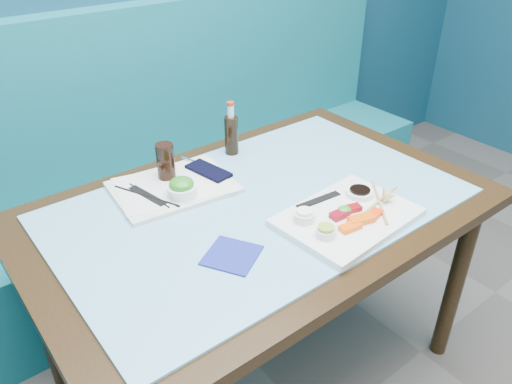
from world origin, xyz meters
TOP-DOWN VIEW (x-y plane):
  - booth_bench at (0.00, 2.29)m, footprint 3.00×0.56m
  - dining_table at (0.00, 1.45)m, footprint 1.40×0.90m
  - glass_top at (0.00, 1.45)m, footprint 1.22×0.76m
  - sashimi_plate at (0.14, 1.22)m, footprint 0.41×0.31m
  - salmon_left at (0.09, 1.16)m, footprint 0.07×0.04m
  - salmon_mid at (0.14, 1.17)m, footprint 0.08×0.05m
  - salmon_right at (0.19, 1.16)m, footprint 0.06×0.04m
  - tuna_left at (0.11, 1.22)m, footprint 0.05×0.04m
  - tuna_right at (0.16, 1.22)m, footprint 0.05×0.04m
  - seaweed_garnish at (0.13, 1.23)m, footprint 0.05×0.04m
  - ramekin_wasabi at (0.01, 1.18)m, footprint 0.07×0.07m
  - wasabi_fill at (0.01, 1.18)m, footprint 0.05×0.05m
  - ramekin_ginger at (0.02, 1.27)m, footprint 0.07×0.07m
  - ginger_fill at (0.02, 1.27)m, footprint 0.05×0.05m
  - soy_dish at (0.24, 1.27)m, footprint 0.10×0.10m
  - soy_fill at (0.24, 1.27)m, footprint 0.07×0.07m
  - lemon_wedge at (0.28, 1.19)m, footprint 0.06×0.06m
  - chopstick_sleeve at (0.12, 1.32)m, footprint 0.16×0.04m
  - wooden_chopstick_a at (0.25, 1.20)m, footprint 0.23×0.05m
  - wooden_chopstick_b at (0.26, 1.20)m, footprint 0.16×0.19m
  - serving_tray at (-0.17, 1.68)m, footprint 0.40×0.31m
  - paper_placemat at (-0.17, 1.68)m, footprint 0.39×0.32m
  - seaweed_bowl at (-0.18, 1.61)m, footprint 0.12×0.12m
  - seaweed_salad at (-0.18, 1.61)m, footprint 0.09×0.09m
  - cola_glass at (-0.16, 1.74)m, footprint 0.07×0.07m
  - navy_pouch at (-0.03, 1.68)m, footprint 0.10×0.17m
  - fork at (-0.04, 1.79)m, footprint 0.03×0.08m
  - black_chopstick_a at (-0.27, 1.67)m, footprint 0.11×0.23m
  - black_chopstick_b at (-0.26, 1.67)m, footprint 0.04×0.20m
  - tray_sleeve at (-0.26, 1.67)m, footprint 0.06×0.16m
  - cola_bottle_body at (0.13, 1.77)m, footprint 0.06×0.06m
  - cola_bottle_neck at (0.13, 1.77)m, footprint 0.03×0.03m
  - cola_bottle_cap at (0.13, 1.77)m, footprint 0.03×0.03m
  - blue_napkin at (-0.22, 1.29)m, footprint 0.18×0.18m

SIDE VIEW (x-z plane):
  - booth_bench at x=0.00m, z-range -0.21..0.96m
  - dining_table at x=0.00m, z-range 0.29..1.04m
  - glass_top at x=0.00m, z-range 0.75..0.76m
  - blue_napkin at x=-0.22m, z-range 0.76..0.76m
  - serving_tray at x=-0.17m, z-range 0.76..0.77m
  - sashimi_plate at x=0.14m, z-range 0.76..0.78m
  - paper_placemat at x=-0.17m, z-range 0.77..0.77m
  - tray_sleeve at x=-0.26m, z-range 0.77..0.78m
  - black_chopstick_b at x=-0.26m, z-range 0.77..0.78m
  - black_chopstick_a at x=-0.27m, z-range 0.77..0.78m
  - fork at x=-0.04m, z-range 0.77..0.78m
  - navy_pouch at x=-0.03m, z-range 0.77..0.78m
  - chopstick_sleeve at x=0.12m, z-range 0.78..0.78m
  - wooden_chopstick_a at x=0.25m, z-range 0.78..0.79m
  - wooden_chopstick_b at x=0.26m, z-range 0.78..0.79m
  - salmon_right at x=0.19m, z-range 0.78..0.79m
  - salmon_left at x=0.09m, z-range 0.78..0.79m
  - tuna_right at x=0.16m, z-range 0.78..0.79m
  - soy_dish at x=0.24m, z-range 0.78..0.79m
  - tuna_left at x=0.11m, z-range 0.78..0.80m
  - salmon_mid at x=0.14m, z-range 0.78..0.80m
  - ramekin_wasabi at x=0.01m, z-range 0.78..0.80m
  - seaweed_garnish at x=0.13m, z-range 0.78..0.80m
  - seaweed_bowl at x=-0.18m, z-range 0.77..0.81m
  - ramekin_ginger at x=0.02m, z-range 0.78..0.80m
  - soy_fill at x=0.24m, z-range 0.79..0.80m
  - lemon_wedge at x=0.28m, z-range 0.78..0.82m
  - wasabi_fill at x=0.01m, z-range 0.80..0.81m
  - ginger_fill at x=0.02m, z-range 0.80..0.81m
  - seaweed_salad at x=-0.18m, z-range 0.80..0.83m
  - cola_bottle_body at x=0.13m, z-range 0.76..0.90m
  - cola_glass at x=-0.16m, z-range 0.77..0.89m
  - cola_bottle_neck at x=0.13m, z-range 0.90..0.94m
  - cola_bottle_cap at x=0.13m, z-range 0.94..0.95m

